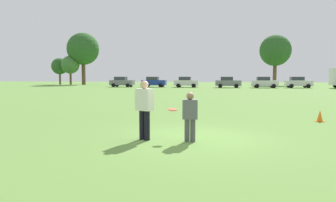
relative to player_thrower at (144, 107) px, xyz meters
The scene contains 15 objects.
ground_plane 1.90m from the player_thrower, 20.53° to the left, with size 185.33×185.33×0.00m, color #608C3D.
player_thrower is the anchor object (origin of this frame).
player_defender 1.39m from the player_thrower, ahead, with size 0.46×0.29×1.45m.
frisbee 0.84m from the player_thrower, ahead, with size 0.27×0.27×0.09m.
traffic_cone 8.10m from the player_thrower, 38.33° to the left, with size 0.32×0.32×0.48m.
parked_car_near_left 46.73m from the player_thrower, 109.71° to the left, with size 4.24×2.28×1.82m.
parked_car_mid_left 45.74m from the player_thrower, 102.72° to the left, with size 4.24×2.28×1.82m.
parked_car_center 44.59m from the player_thrower, 95.54° to the left, with size 4.24×2.28×1.82m.
parked_car_mid_right 43.95m from the player_thrower, 86.40° to the left, with size 4.24×2.28×1.82m.
parked_car_near_right 44.97m from the player_thrower, 78.94° to the left, with size 4.24×2.28×1.82m.
parked_car_far_right 47.32m from the player_thrower, 72.67° to the left, with size 4.24×2.28×1.82m.
tree_west_oak 66.87m from the player_thrower, 121.61° to the left, with size 3.72×3.72×6.04m.
tree_west_maple 63.35m from the player_thrower, 119.71° to the left, with size 3.94×3.94×6.40m.
tree_center_elm 63.66m from the player_thrower, 117.18° to the left, with size 7.08×7.08×11.51m.
tree_east_birch 61.34m from the player_thrower, 78.15° to the left, with size 6.48×6.48×10.52m.
Camera 1 is at (0.88, -9.57, 1.92)m, focal length 33.31 mm.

